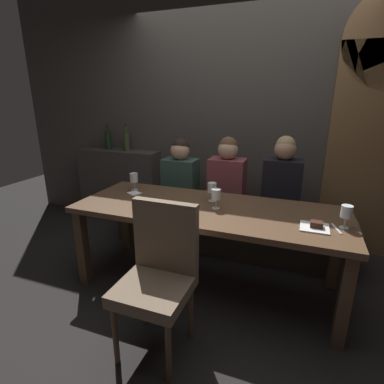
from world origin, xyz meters
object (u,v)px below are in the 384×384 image
(banquette_bench, at_px, (227,230))
(dessert_plate, at_px, (315,226))
(wine_bottle_dark_red, at_px, (108,140))
(wine_glass_end_right, at_px, (134,178))
(wine_bottle_pale_label, at_px, (127,141))
(chair_near_side, at_px, (159,269))
(dining_table, at_px, (208,217))
(wine_glass_near_right, at_px, (346,213))
(wine_glass_center_front, at_px, (216,195))
(diner_bearded, at_px, (227,177))
(diner_far_end, at_px, (282,181))
(fork_on_table, at_px, (336,229))
(diner_redhead, at_px, (180,175))
(wine_glass_far_right, at_px, (212,188))
(espresso_cup, at_px, (191,215))

(banquette_bench, xyz_separation_m, dessert_plate, (0.81, -0.83, 0.53))
(dessert_plate, bearing_deg, wine_bottle_dark_red, 154.55)
(wine_glass_end_right, bearing_deg, wine_bottle_pale_label, 125.42)
(chair_near_side, xyz_separation_m, dessert_plate, (0.91, 0.59, 0.20))
(dining_table, relative_size, wine_glass_near_right, 13.41)
(wine_bottle_pale_label, distance_m, wine_glass_center_front, 1.82)
(banquette_bench, height_order, diner_bearded, diner_bearded)
(chair_near_side, xyz_separation_m, diner_far_end, (0.62, 1.42, 0.27))
(wine_bottle_pale_label, bearing_deg, banquette_bench, -13.55)
(diner_bearded, bearing_deg, fork_on_table, -39.03)
(diner_redhead, bearing_deg, wine_glass_near_right, -25.58)
(dessert_plate, bearing_deg, wine_bottle_pale_label, 152.16)
(diner_bearded, bearing_deg, wine_glass_end_right, -148.95)
(diner_redhead, distance_m, dessert_plate, 1.57)
(diner_far_end, relative_size, fork_on_table, 4.77)
(dining_table, distance_m, diner_far_end, 0.89)
(banquette_bench, bearing_deg, chair_near_side, -94.00)
(wine_bottle_pale_label, height_order, wine_glass_far_right, wine_bottle_pale_label)
(dining_table, xyz_separation_m, chair_near_side, (-0.10, -0.72, -0.09))
(diner_bearded, height_order, wine_glass_center_front, diner_bearded)
(wine_glass_center_front, bearing_deg, wine_bottle_dark_red, 148.80)
(wine_glass_far_right, distance_m, fork_on_table, 1.01)
(diner_bearded, distance_m, wine_bottle_dark_red, 1.74)
(wine_bottle_pale_label, bearing_deg, chair_near_side, -53.31)
(wine_glass_far_right, bearing_deg, wine_glass_center_front, -62.96)
(wine_bottle_pale_label, xyz_separation_m, wine_glass_far_right, (1.39, -0.89, -0.21))
(espresso_cup, bearing_deg, wine_bottle_dark_red, 141.11)
(wine_bottle_dark_red, height_order, espresso_cup, wine_bottle_dark_red)
(chair_near_side, height_order, diner_far_end, diner_far_end)
(wine_bottle_pale_label, distance_m, wine_glass_near_right, 2.66)
(chair_near_side, height_order, wine_bottle_dark_red, wine_bottle_dark_red)
(espresso_cup, bearing_deg, wine_glass_near_right, 11.08)
(banquette_bench, bearing_deg, dessert_plate, -45.76)
(dining_table, xyz_separation_m, wine_glass_near_right, (1.00, -0.06, 0.20))
(wine_bottle_dark_red, bearing_deg, wine_glass_end_right, -44.06)
(dining_table, relative_size, wine_bottle_pale_label, 6.75)
(wine_glass_end_right, height_order, espresso_cup, wine_glass_end_right)
(banquette_bench, xyz_separation_m, espresso_cup, (-0.05, -0.97, 0.54))
(dining_table, xyz_separation_m, wine_bottle_dark_red, (-1.70, 1.06, 0.42))
(banquette_bench, height_order, wine_glass_end_right, wine_glass_end_right)
(dining_table, distance_m, wine_glass_end_right, 0.87)
(wine_bottle_pale_label, bearing_deg, diner_bearded, -14.21)
(diner_far_end, xyz_separation_m, wine_bottle_dark_red, (-2.22, 0.36, 0.24))
(dessert_plate, bearing_deg, fork_on_table, 14.92)
(wine_glass_end_right, height_order, wine_glass_far_right, same)
(chair_near_side, xyz_separation_m, wine_glass_far_right, (0.08, 0.87, 0.30))
(dessert_plate, bearing_deg, banquette_bench, 134.24)
(banquette_bench, xyz_separation_m, chair_near_side, (-0.10, -1.42, 0.33))
(diner_bearded, distance_m, diner_far_end, 0.54)
(diner_far_end, xyz_separation_m, wine_glass_end_right, (-1.34, -0.49, 0.02))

